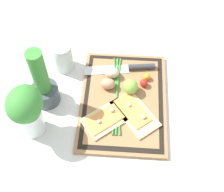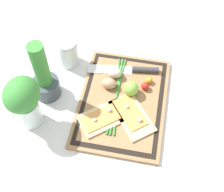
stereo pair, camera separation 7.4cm
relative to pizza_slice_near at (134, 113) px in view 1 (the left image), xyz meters
name	(u,v)px [view 1 (the left image)]	position (x,y,z in m)	size (l,w,h in m)	color
ground_plane	(123,102)	(0.06, 0.04, -0.02)	(6.00, 6.00, 0.00)	silver
cutting_board	(123,101)	(0.06, 0.04, -0.01)	(0.43, 0.31, 0.02)	#997047
pizza_slice_near	(134,113)	(0.00, 0.00, 0.00)	(0.20, 0.18, 0.02)	#DBBC7F
pizza_slice_far	(106,118)	(-0.03, 0.10, 0.00)	(0.18, 0.19, 0.02)	#DBBC7F
knife	(131,68)	(0.20, 0.02, 0.00)	(0.06, 0.27, 0.02)	silver
egg_brown	(107,84)	(0.11, 0.10, 0.02)	(0.04, 0.05, 0.04)	tan
egg_pink	(111,73)	(0.16, 0.09, 0.02)	(0.04, 0.05, 0.04)	beige
lime	(130,87)	(0.09, 0.02, 0.02)	(0.05, 0.05, 0.05)	#7FB742
cherry_tomato_red	(143,83)	(0.12, -0.03, 0.01)	(0.03, 0.03, 0.03)	red
cherry_tomato_yellow	(146,77)	(0.15, -0.04, 0.01)	(0.03, 0.03, 0.03)	gold
scallion_bunch	(116,94)	(0.08, 0.07, 0.00)	(0.33, 0.05, 0.01)	#388433
herb_pot	(42,85)	(0.05, 0.32, 0.06)	(0.10, 0.10, 0.25)	#3D474C
sauce_jar	(62,58)	(0.21, 0.28, 0.03)	(0.08, 0.08, 0.11)	silver
herb_glass	(26,109)	(-0.07, 0.34, 0.10)	(0.13, 0.11, 0.21)	silver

